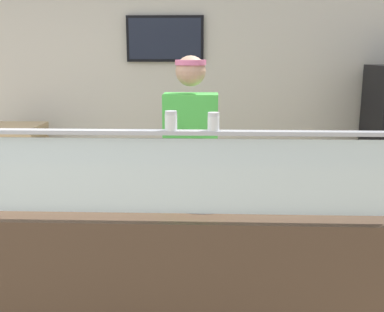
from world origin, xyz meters
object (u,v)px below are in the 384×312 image
(worker_figure, at_px, (191,163))
(parmesan_shaker, at_px, (171,122))
(pepper_flake_shaker, at_px, (213,123))
(pizza_tray, at_px, (202,198))
(pizza_server, at_px, (207,196))
(pizza_box_stack, at_px, (15,139))

(worker_figure, bearing_deg, parmesan_shaker, -93.11)
(pepper_flake_shaker, bearing_deg, pizza_tray, 100.24)
(worker_figure, bearing_deg, pizza_tray, -82.66)
(pizza_server, bearing_deg, pizza_box_stack, 140.92)
(worker_figure, bearing_deg, pepper_flake_shaker, -81.76)
(pizza_server, bearing_deg, pizza_tray, 146.96)
(pepper_flake_shaker, height_order, worker_figure, worker_figure)
(worker_figure, relative_size, pizza_box_stack, 3.46)
(pepper_flake_shaker, bearing_deg, worker_figure, 98.24)
(pizza_server, distance_m, worker_figure, 0.74)
(pizza_server, distance_m, pepper_flake_shaker, 0.55)
(pizza_server, height_order, pepper_flake_shaker, pepper_flake_shaker)
(parmesan_shaker, xyz_separation_m, pizza_box_stack, (-1.61, 1.96, -0.46))
(pizza_tray, bearing_deg, pizza_box_stack, 136.95)
(worker_figure, bearing_deg, pizza_server, -80.81)
(pizza_box_stack, bearing_deg, worker_figure, -29.27)
(parmesan_shaker, bearing_deg, pizza_tray, 65.11)
(worker_figure, xyz_separation_m, pizza_box_stack, (-1.67, 0.94, -0.01))
(pizza_server, relative_size, pepper_flake_shaker, 3.16)
(pizza_box_stack, bearing_deg, pizza_tray, -43.05)
(parmesan_shaker, bearing_deg, pizza_box_stack, 129.44)
(pizza_tray, bearing_deg, pizza_server, -36.93)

